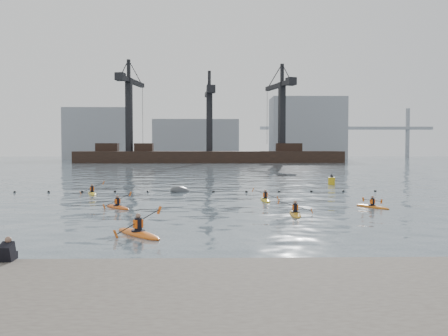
{
  "coord_description": "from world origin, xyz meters",
  "views": [
    {
      "loc": [
        0.94,
        -20.63,
        4.05
      ],
      "look_at": [
        1.63,
        8.66,
        2.8
      ],
      "focal_mm": 38.0,
      "sensor_mm": 36.0,
      "label": 1
    }
  ],
  "objects_px": {
    "kayaker_0": "(138,233)",
    "kayaker_4": "(372,206)",
    "kayaker_3": "(265,199)",
    "mooring_buoy": "(180,192)",
    "kayaker_1": "(295,213)",
    "kayaker_5": "(92,193)",
    "kayaker_2": "(117,206)",
    "nav_buoy": "(332,181)"
  },
  "relations": [
    {
      "from": "kayaker_0",
      "to": "kayaker_5",
      "type": "height_order",
      "value": "kayaker_0"
    },
    {
      "from": "kayaker_0",
      "to": "nav_buoy",
      "type": "height_order",
      "value": "kayaker_0"
    },
    {
      "from": "kayaker_2",
      "to": "kayaker_0",
      "type": "bearing_deg",
      "value": -112.0
    },
    {
      "from": "mooring_buoy",
      "to": "kayaker_2",
      "type": "bearing_deg",
      "value": -106.71
    },
    {
      "from": "kayaker_3",
      "to": "mooring_buoy",
      "type": "bearing_deg",
      "value": 131.23
    },
    {
      "from": "kayaker_3",
      "to": "mooring_buoy",
      "type": "distance_m",
      "value": 10.16
    },
    {
      "from": "kayaker_3",
      "to": "kayaker_4",
      "type": "bearing_deg",
      "value": -35.15
    },
    {
      "from": "kayaker_0",
      "to": "nav_buoy",
      "type": "relative_size",
      "value": 2.39
    },
    {
      "from": "kayaker_4",
      "to": "mooring_buoy",
      "type": "relative_size",
      "value": 1.29
    },
    {
      "from": "mooring_buoy",
      "to": "kayaker_3",
      "type": "bearing_deg",
      "value": -46.25
    },
    {
      "from": "kayaker_4",
      "to": "kayaker_5",
      "type": "height_order",
      "value": "kayaker_5"
    },
    {
      "from": "kayaker_2",
      "to": "mooring_buoy",
      "type": "height_order",
      "value": "kayaker_2"
    },
    {
      "from": "kayaker_5",
      "to": "mooring_buoy",
      "type": "relative_size",
      "value": 1.48
    },
    {
      "from": "kayaker_0",
      "to": "kayaker_2",
      "type": "distance_m",
      "value": 10.46
    },
    {
      "from": "kayaker_4",
      "to": "mooring_buoy",
      "type": "height_order",
      "value": "kayaker_4"
    },
    {
      "from": "kayaker_2",
      "to": "kayaker_5",
      "type": "height_order",
      "value": "kayaker_5"
    },
    {
      "from": "nav_buoy",
      "to": "kayaker_2",
      "type": "bearing_deg",
      "value": -134.72
    },
    {
      "from": "mooring_buoy",
      "to": "kayaker_1",
      "type": "bearing_deg",
      "value": -62.14
    },
    {
      "from": "kayaker_1",
      "to": "mooring_buoy",
      "type": "bearing_deg",
      "value": 122.05
    },
    {
      "from": "kayaker_0",
      "to": "nav_buoy",
      "type": "bearing_deg",
      "value": 22.22
    },
    {
      "from": "kayaker_2",
      "to": "kayaker_5",
      "type": "distance_m",
      "value": 10.61
    },
    {
      "from": "kayaker_1",
      "to": "kayaker_2",
      "type": "relative_size",
      "value": 1.14
    },
    {
      "from": "kayaker_2",
      "to": "nav_buoy",
      "type": "distance_m",
      "value": 27.71
    },
    {
      "from": "kayaker_0",
      "to": "kayaker_5",
      "type": "bearing_deg",
      "value": 71.16
    },
    {
      "from": "kayaker_3",
      "to": "mooring_buoy",
      "type": "relative_size",
      "value": 1.44
    },
    {
      "from": "kayaker_3",
      "to": "kayaker_4",
      "type": "height_order",
      "value": "kayaker_3"
    },
    {
      "from": "kayaker_2",
      "to": "kayaker_3",
      "type": "bearing_deg",
      "value": -16.94
    },
    {
      "from": "kayaker_2",
      "to": "kayaker_4",
      "type": "bearing_deg",
      "value": -39.24
    },
    {
      "from": "kayaker_0",
      "to": "kayaker_4",
      "type": "bearing_deg",
      "value": -4.26
    },
    {
      "from": "kayaker_0",
      "to": "kayaker_5",
      "type": "distance_m",
      "value": 21.03
    },
    {
      "from": "kayaker_1",
      "to": "kayaker_4",
      "type": "bearing_deg",
      "value": 34.26
    },
    {
      "from": "kayaker_0",
      "to": "kayaker_3",
      "type": "distance_m",
      "value": 16.02
    },
    {
      "from": "kayaker_2",
      "to": "mooring_buoy",
      "type": "bearing_deg",
      "value": 34.79
    },
    {
      "from": "kayaker_3",
      "to": "nav_buoy",
      "type": "distance_m",
      "value": 17.99
    },
    {
      "from": "kayaker_5",
      "to": "nav_buoy",
      "type": "height_order",
      "value": "nav_buoy"
    },
    {
      "from": "kayaker_2",
      "to": "mooring_buoy",
      "type": "distance_m",
      "value": 11.98
    },
    {
      "from": "kayaker_0",
      "to": "kayaker_2",
      "type": "relative_size",
      "value": 1.18
    },
    {
      "from": "kayaker_4",
      "to": "kayaker_5",
      "type": "bearing_deg",
      "value": -55.14
    },
    {
      "from": "kayaker_2",
      "to": "nav_buoy",
      "type": "relative_size",
      "value": 2.02
    },
    {
      "from": "kayaker_2",
      "to": "kayaker_4",
      "type": "distance_m",
      "value": 17.27
    },
    {
      "from": "kayaker_0",
      "to": "kayaker_4",
      "type": "height_order",
      "value": "kayaker_0"
    },
    {
      "from": "kayaker_5",
      "to": "nav_buoy",
      "type": "distance_m",
      "value": 25.67
    }
  ]
}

